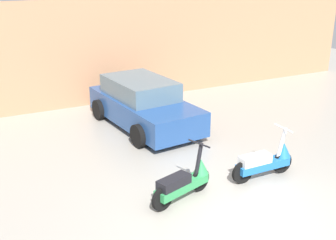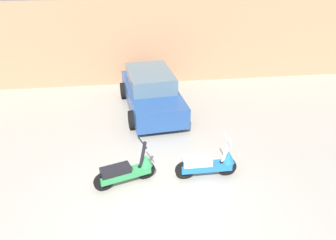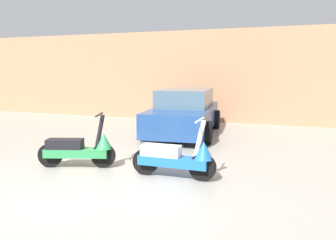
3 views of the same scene
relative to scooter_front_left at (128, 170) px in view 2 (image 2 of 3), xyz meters
name	(u,v)px [view 2 (image 2 of 3)]	position (x,y,z in m)	size (l,w,h in m)	color
ground_plane	(159,214)	(0.59, -1.09, -0.36)	(28.00, 28.00, 0.00)	#9E998E
wall_back	(137,43)	(0.59, 6.38, 1.25)	(19.60, 0.12, 3.22)	tan
scooter_front_left	(128,170)	(0.00, 0.00, 0.00)	(1.41, 0.70, 1.02)	black
scooter_front_right	(209,164)	(1.90, 0.00, 0.00)	(1.47, 0.53, 1.03)	black
car_rear_left	(151,92)	(0.88, 3.89, 0.25)	(2.10, 3.90, 1.28)	navy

